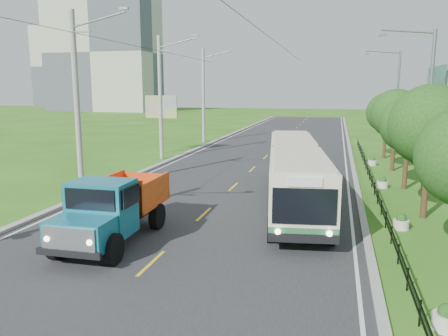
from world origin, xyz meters
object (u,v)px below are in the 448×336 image
at_px(planter_mid, 382,183).
at_px(planter_far, 372,162).
at_px(tree_fourth, 409,128).
at_px(pole_far, 204,95).
at_px(streetlight_mid, 426,105).
at_px(pole_near, 77,101).
at_px(streetlight_far, 395,99).
at_px(dump_truck, 113,205).
at_px(tree_fifth, 396,117).
at_px(billboard_left, 161,111).
at_px(tree_back, 387,115).
at_px(billboard_right, 436,95).
at_px(pole_mid, 161,97).
at_px(tree_third, 431,130).
at_px(planter_front, 446,319).
at_px(bus, 295,169).
at_px(planter_near, 401,222).

relative_size(planter_mid, planter_far, 1.00).
bearing_deg(tree_fourth, pole_far, 133.85).
relative_size(streetlight_mid, planter_far, 13.54).
relative_size(pole_near, streetlight_far, 1.10).
xyz_separation_m(streetlight_far, dump_truck, (-12.90, -26.32, -3.46)).
bearing_deg(tree_fifth, billboard_left, 168.72).
xyz_separation_m(pole_far, tree_back, (18.12, -6.86, -1.44)).
xyz_separation_m(planter_far, billboard_right, (3.70, -2.00, 5.06)).
bearing_deg(dump_truck, pole_near, 128.19).
relative_size(pole_mid, planter_far, 14.93).
relative_size(pole_mid, tree_third, 1.67).
xyz_separation_m(tree_back, planter_front, (-1.26, -28.14, -3.37)).
xyz_separation_m(pole_near, dump_truck, (6.00, -7.32, -3.66)).
height_order(pole_mid, tree_third, pole_mid).
bearing_deg(billboard_right, pole_far, 147.70).
height_order(tree_third, streetlight_mid, streetlight_mid).
distance_m(pole_near, tree_third, 18.17).
xyz_separation_m(pole_near, tree_fourth, (18.12, 5.14, -1.51)).
xyz_separation_m(tree_third, bus, (-6.02, 1.19, -2.23)).
bearing_deg(planter_mid, tree_fifth, 78.44).
bearing_deg(tree_back, planter_mid, -95.91).
relative_size(planter_front, planter_far, 1.00).
bearing_deg(tree_back, bus, -109.70).
distance_m(planter_front, billboard_right, 22.88).
distance_m(pole_near, billboard_left, 15.10).
bearing_deg(streetlight_far, planter_far, -108.80).
height_order(tree_fourth, dump_truck, tree_fourth).
bearing_deg(pole_mid, bus, -43.98).
distance_m(billboard_left, bus, 19.94).
bearing_deg(planter_far, pole_near, -142.37).
bearing_deg(planter_near, pole_mid, 138.35).
bearing_deg(tree_fourth, bus, -141.36).
relative_size(bus, dump_truck, 2.51).
bearing_deg(planter_mid, bus, -135.56).
height_order(streetlight_far, planter_front, streetlight_far).
height_order(tree_third, planter_front, tree_third).
xyz_separation_m(tree_back, planter_far, (-1.26, -4.14, -3.37)).
bearing_deg(planter_near, streetlight_mid, 75.68).
bearing_deg(tree_third, pole_far, 126.09).
height_order(streetlight_far, dump_truck, streetlight_far).
xyz_separation_m(tree_fourth, billboard_left, (-19.36, 9.86, 0.28)).
bearing_deg(pole_near, tree_fourth, 15.84).
xyz_separation_m(planter_near, billboard_left, (-18.10, 18.00, 3.58)).
bearing_deg(streetlight_mid, tree_back, 93.70).
height_order(pole_mid, bus, pole_mid).
distance_m(bus, dump_truck, 9.79).
height_order(streetlight_far, bus, streetlight_far).
distance_m(tree_back, bus, 17.96).
bearing_deg(tree_fourth, pole_mid, 159.26).
distance_m(streetlight_mid, planter_near, 9.46).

